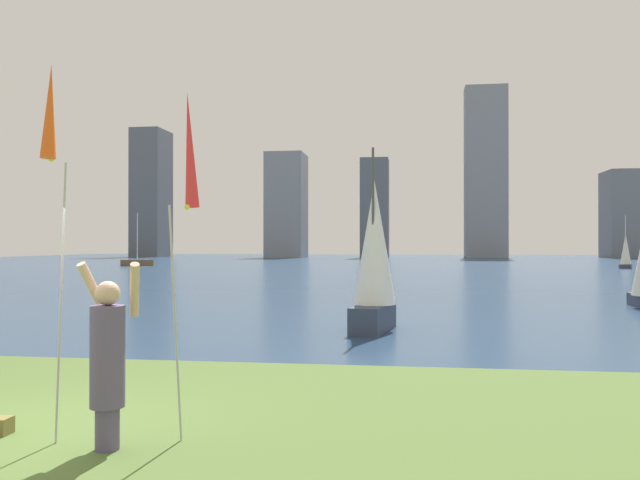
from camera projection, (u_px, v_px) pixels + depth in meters
ground at (361, 268)px, 57.76m from camera, size 120.00×138.00×0.12m
person at (108, 357)px, 6.57m from camera, size 0.71×0.52×1.93m
kite_flag_left at (50, 123)px, 6.67m from camera, size 0.16×0.44×3.99m
kite_flag_right at (189, 158)px, 7.12m from camera, size 0.16×0.80×3.78m
sailboat_0 at (137, 262)px, 61.05m from camera, size 3.11×1.67×5.01m
sailboat_2 at (626, 253)px, 54.64m from camera, size 1.48×1.94×4.54m
sailboat_4 at (374, 259)px, 15.59m from camera, size 1.21×2.17×4.44m
skyline_tower_0 at (151, 193)px, 104.56m from camera, size 4.83×6.77×20.63m
skyline_tower_1 at (287, 206)px, 99.39m from camera, size 5.76×6.88×16.05m
skyline_tower_2 at (375, 209)px, 96.77m from camera, size 4.17×5.66×14.84m
skyline_tower_3 at (486, 172)px, 97.53m from camera, size 6.27×3.47×26.05m
skyline_tower_4 at (622, 214)px, 96.22m from camera, size 4.81×6.80×13.05m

